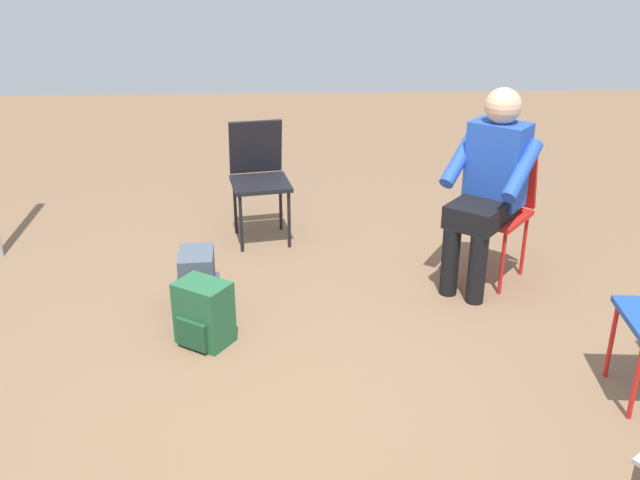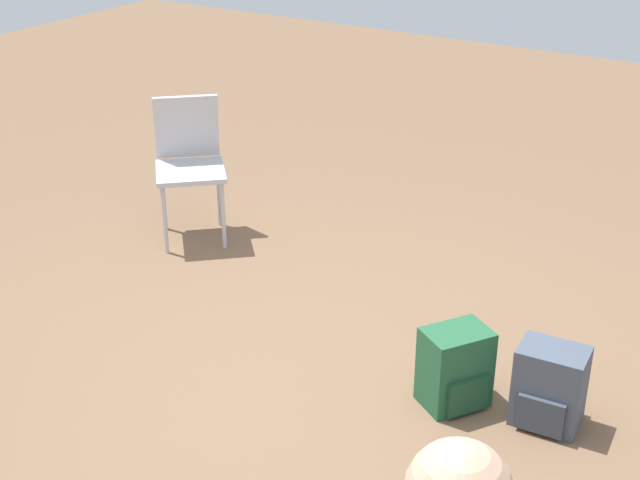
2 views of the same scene
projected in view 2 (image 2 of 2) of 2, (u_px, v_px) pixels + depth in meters
name	position (u px, v px, depth m)	size (l,w,h in m)	color
ground_plane	(283.00, 422.00, 3.79)	(14.00, 14.00, 0.00)	brown
chair_southwest	(189.00, 158.00, 5.29)	(0.59, 0.58, 0.85)	#B7B7BC
backpack_near_laptop_user	(549.00, 391.00, 3.73)	(0.26, 0.29, 0.36)	#475160
backpack_by_empty_chair	(454.00, 371.00, 3.85)	(0.34, 0.32, 0.36)	#235B38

